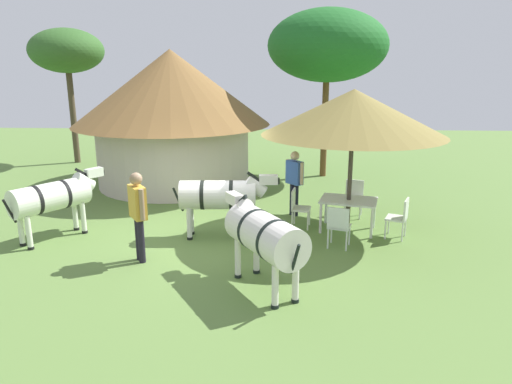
% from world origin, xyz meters
% --- Properties ---
extents(ground_plane, '(36.00, 36.00, 0.00)m').
position_xyz_m(ground_plane, '(0.00, 0.00, 0.00)').
color(ground_plane, '#5D7F3D').
extents(thatched_hut, '(6.04, 6.04, 4.14)m').
position_xyz_m(thatched_hut, '(-1.68, 4.88, 2.32)').
color(thatched_hut, beige).
rests_on(thatched_hut, ground_plane).
extents(shade_umbrella, '(4.00, 4.00, 3.19)m').
position_xyz_m(shade_umbrella, '(3.20, 0.63, 2.69)').
color(shade_umbrella, '#413830').
rests_on(shade_umbrella, ground_plane).
extents(patio_dining_table, '(1.42, 1.15, 0.74)m').
position_xyz_m(patio_dining_table, '(3.20, 0.63, 0.65)').
color(patio_dining_table, silver).
rests_on(patio_dining_table, ground_plane).
extents(patio_chair_west_end, '(0.56, 0.57, 0.90)m').
position_xyz_m(patio_chair_west_end, '(4.27, 0.17, 0.52)').
color(patio_chair_west_end, silver).
rests_on(patio_chair_west_end, ground_plane).
extents(patio_chair_near_hut, '(0.53, 0.52, 0.90)m').
position_xyz_m(patio_chair_near_hut, '(3.50, 1.75, 0.52)').
color(patio_chair_near_hut, silver).
rests_on(patio_chair_near_hut, ground_plane).
extents(patio_chair_east_end, '(0.49, 0.50, 0.90)m').
position_xyz_m(patio_chair_east_end, '(2.06, 0.83, 0.52)').
color(patio_chair_east_end, white).
rests_on(patio_chair_east_end, ground_plane).
extents(patio_chair_near_lawn, '(0.55, 0.53, 0.90)m').
position_xyz_m(patio_chair_near_lawn, '(2.85, -0.47, 0.52)').
color(patio_chair_near_lawn, silver).
rests_on(patio_chair_near_lawn, ground_plane).
extents(guest_beside_umbrella, '(0.45, 0.47, 1.64)m').
position_xyz_m(guest_beside_umbrella, '(2.01, 1.72, 0.98)').
color(guest_beside_umbrella, black).
rests_on(guest_beside_umbrella, ground_plane).
extents(standing_watcher, '(0.45, 0.54, 1.76)m').
position_xyz_m(standing_watcher, '(-1.04, -1.30, 1.06)').
color(standing_watcher, black).
rests_on(standing_watcher, ground_plane).
extents(zebra_nearest_camera, '(1.50, 2.07, 1.50)m').
position_xyz_m(zebra_nearest_camera, '(1.36, -2.34, 0.97)').
color(zebra_nearest_camera, silver).
rests_on(zebra_nearest_camera, ground_plane).
extents(zebra_by_umbrella, '(2.32, 0.71, 1.48)m').
position_xyz_m(zebra_by_umbrella, '(0.36, 0.09, 0.94)').
color(zebra_by_umbrella, silver).
rests_on(zebra_by_umbrella, ground_plane).
extents(zebra_toward_hut, '(1.55, 1.97, 1.48)m').
position_xyz_m(zebra_toward_hut, '(-3.23, -0.18, 0.94)').
color(zebra_toward_hut, silver).
rests_on(zebra_toward_hut, ground_plane).
extents(acacia_tree_far_lawn, '(3.84, 3.84, 5.43)m').
position_xyz_m(acacia_tree_far_lawn, '(3.15, 6.15, 4.26)').
color(acacia_tree_far_lawn, brown).
rests_on(acacia_tree_far_lawn, ground_plane).
extents(acacia_tree_left_background, '(2.68, 2.68, 4.98)m').
position_xyz_m(acacia_tree_left_background, '(-6.20, 8.02, 4.14)').
color(acacia_tree_left_background, '#4A3D2C').
rests_on(acacia_tree_left_background, ground_plane).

